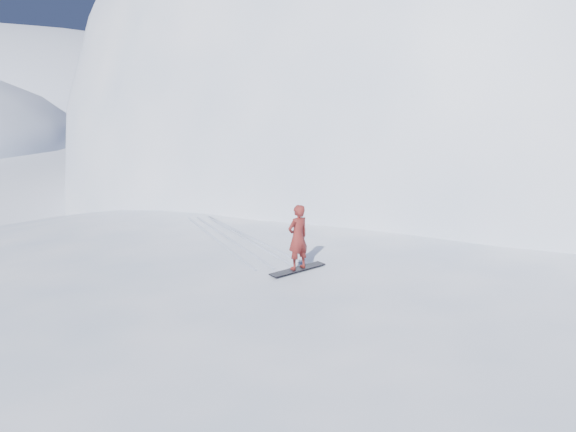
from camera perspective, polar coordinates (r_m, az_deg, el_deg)
The scene contains 8 objects.
ground at distance 13.57m, azimuth -1.64°, elevation -16.62°, with size 400.00×400.00×0.00m, color white.
near_ridge at distance 16.37m, azimuth -0.38°, elevation -11.12°, with size 36.00×28.00×4.80m, color white.
summit_peak at distance 45.26m, azimuth 19.26°, elevation 3.92°, with size 60.00×56.00×56.00m, color white.
peak_shoulder at distance 34.54m, azimuth 7.73°, elevation 1.85°, with size 28.00×24.00×18.00m, color white.
wind_bumps at distance 15.33m, azimuth -5.43°, elevation -12.96°, with size 16.00×14.40×1.00m.
snowboard at distance 13.57m, azimuth 1.00°, elevation -5.42°, with size 1.55×0.29×0.03m, color black.
snowboarder at distance 13.33m, azimuth 1.01°, elevation -2.16°, with size 0.57×0.38×1.57m, color maroon.
board_tracks at distance 16.32m, azimuth -5.35°, elevation -2.22°, with size 2.58×5.89×0.04m.
Camera 1 is at (-2.40, -11.52, 6.75)m, focal length 35.00 mm.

